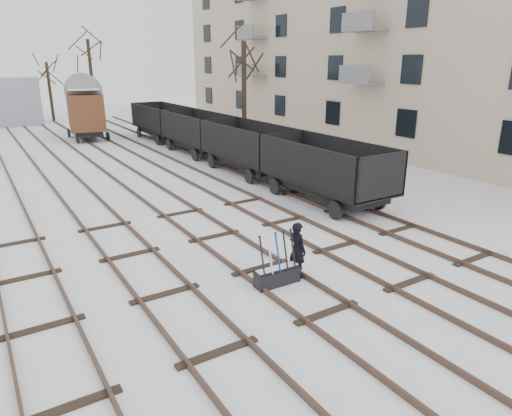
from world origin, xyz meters
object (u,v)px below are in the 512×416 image
(freight_wagon_a, at_px, (325,179))
(worker, at_px, (297,250))
(box_van_wagon, at_px, (85,110))
(ground_frame, at_px, (277,275))

(freight_wagon_a, bearing_deg, worker, -136.13)
(freight_wagon_a, relative_size, box_van_wagon, 1.19)
(freight_wagon_a, bearing_deg, box_van_wagon, 102.08)
(ground_frame, relative_size, box_van_wagon, 0.27)
(ground_frame, height_order, freight_wagon_a, freight_wagon_a)
(worker, bearing_deg, box_van_wagon, -9.29)
(worker, height_order, freight_wagon_a, freight_wagon_a)
(ground_frame, xyz_separation_m, worker, (0.75, 0.10, 0.54))
(worker, height_order, box_van_wagon, box_van_wagon)
(worker, xyz_separation_m, box_van_wagon, (0.56, 27.78, 1.43))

